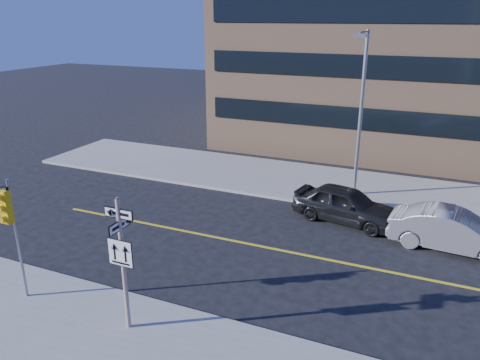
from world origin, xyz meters
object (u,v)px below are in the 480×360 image
at_px(streetlight_a, 361,105).
at_px(traffic_signal, 9,216).
at_px(sign_pole, 122,257).
at_px(parked_car_b, 453,231).
at_px(parked_car_a, 346,204).

bearing_deg(streetlight_a, traffic_signal, -120.80).
height_order(sign_pole, parked_car_b, sign_pole).
bearing_deg(sign_pole, streetlight_a, 73.23).
distance_m(sign_pole, parked_car_a, 11.25).
relative_size(traffic_signal, parked_car_a, 0.85).
height_order(parked_car_b, streetlight_a, streetlight_a).
height_order(traffic_signal, parked_car_a, traffic_signal).
distance_m(traffic_signal, parked_car_a, 13.47).
bearing_deg(parked_car_b, sign_pole, 142.21).
xyz_separation_m(parked_car_b, streetlight_a, (-4.60, 3.96, 3.96)).
height_order(traffic_signal, parked_car_b, traffic_signal).
height_order(sign_pole, parked_car_a, sign_pole).
relative_size(parked_car_a, streetlight_a, 0.59).
bearing_deg(parked_car_a, sign_pole, 169.03).
xyz_separation_m(sign_pole, parked_car_b, (8.60, 9.31, -1.64)).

